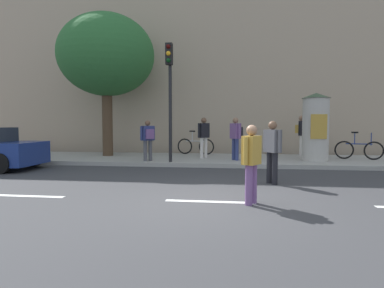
{
  "coord_description": "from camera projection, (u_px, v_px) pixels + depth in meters",
  "views": [
    {
      "loc": [
        0.47,
        -6.43,
        1.55
      ],
      "look_at": [
        -0.62,
        2.0,
        1.03
      ],
      "focal_mm": 30.68,
      "sensor_mm": 36.0,
      "label": 1
    }
  ],
  "objects": [
    {
      "name": "poster_column",
      "position": [
        316.0,
        126.0,
        12.38
      ],
      "size": [
        1.06,
        1.06,
        2.56
      ],
      "color": "#B2ADA3",
      "rests_on": "sidewalk_curb"
    },
    {
      "name": "pedestrian_with_backpack",
      "position": [
        272.0,
        147.0,
        8.4
      ],
      "size": [
        0.44,
        0.56,
        1.62
      ],
      "color": "black",
      "rests_on": "ground_plane"
    },
    {
      "name": "building_backdrop",
      "position": [
        226.0,
        54.0,
        18.06
      ],
      "size": [
        36.0,
        5.0,
        10.83
      ],
      "primitive_type": "cube",
      "color": "tan",
      "rests_on": "ground_plane"
    },
    {
      "name": "traffic_light",
      "position": [
        170.0,
        83.0,
        11.76
      ],
      "size": [
        0.24,
        0.45,
        4.25
      ],
      "color": "black",
      "rests_on": "sidewalk_curb"
    },
    {
      "name": "pedestrian_near_pole",
      "position": [
        301.0,
        132.0,
        14.26
      ],
      "size": [
        0.45,
        0.6,
        1.76
      ],
      "color": "silver",
      "rests_on": "sidewalk_curb"
    },
    {
      "name": "street_tree",
      "position": [
        106.0,
        56.0,
        14.16
      ],
      "size": [
        4.13,
        4.13,
        6.12
      ],
      "color": "#4C3826",
      "rests_on": "sidewalk_curb"
    },
    {
      "name": "ground_plane",
      "position": [
        210.0,
        202.0,
        6.52
      ],
      "size": [
        80.0,
        80.0,
        0.0
      ],
      "primitive_type": "plane",
      "color": "#38383A"
    },
    {
      "name": "lane_markings",
      "position": [
        210.0,
        202.0,
        6.52
      ],
      "size": [
        25.8,
        0.16,
        0.01
      ],
      "color": "silver",
      "rests_on": "ground_plane"
    },
    {
      "name": "bicycle_leaning",
      "position": [
        195.0,
        146.0,
        14.97
      ],
      "size": [
        1.74,
        0.45,
        1.09
      ],
      "color": "black",
      "rests_on": "sidewalk_curb"
    },
    {
      "name": "pedestrian_tallest",
      "position": [
        236.0,
        135.0,
        12.6
      ],
      "size": [
        0.51,
        0.51,
        1.64
      ],
      "color": "navy",
      "rests_on": "sidewalk_curb"
    },
    {
      "name": "pedestrian_in_light_jacket",
      "position": [
        148.0,
        137.0,
        12.24
      ],
      "size": [
        0.51,
        0.52,
        1.53
      ],
      "color": "#4C4C51",
      "rests_on": "sidewalk_curb"
    },
    {
      "name": "bicycle_upright",
      "position": [
        359.0,
        150.0,
        12.87
      ],
      "size": [
        1.74,
        0.46,
        1.09
      ],
      "color": "black",
      "rests_on": "sidewalk_curb"
    },
    {
      "name": "sidewalk_curb",
      "position": [
        223.0,
        160.0,
        13.45
      ],
      "size": [
        36.0,
        4.0,
        0.15
      ],
      "primitive_type": "cube",
      "color": "#9E9B93",
      "rests_on": "ground_plane"
    },
    {
      "name": "pedestrian_with_bag",
      "position": [
        251.0,
        159.0,
        6.28
      ],
      "size": [
        0.4,
        0.51,
        1.53
      ],
      "color": "#724C84",
      "rests_on": "ground_plane"
    },
    {
      "name": "pedestrian_in_red_top",
      "position": [
        204.0,
        134.0,
        13.33
      ],
      "size": [
        0.47,
        0.47,
        1.65
      ],
      "color": "silver",
      "rests_on": "sidewalk_curb"
    }
  ]
}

